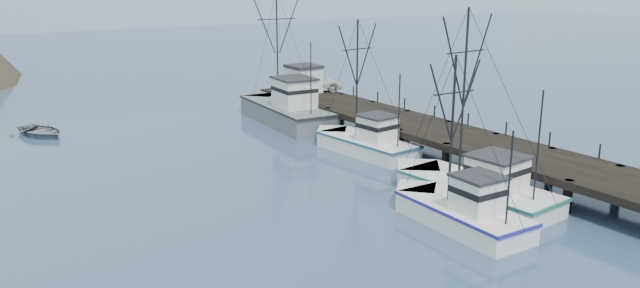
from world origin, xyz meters
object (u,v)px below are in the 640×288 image
object	(u,v)px
work_vessel	(285,110)
pier_shed	(304,78)
trawler_near	(473,188)
pier	(425,129)
pickup_truck	(314,83)
motorboat	(41,136)
trawler_mid	(459,211)
trawler_far	(364,143)

from	to	relation	value
work_vessel	pier_shed	xyz separation A→B (m)	(4.26, 3.36, 2.19)
trawler_near	work_vessel	distance (m)	25.15
pier	pickup_truck	bearing A→B (deg)	86.19
work_vessel	pickup_truck	bearing A→B (deg)	31.21
pier_shed	pickup_truck	size ratio (longest dim) A/B	0.53
trawler_near	work_vessel	bearing A→B (deg)	86.88
pickup_truck	motorboat	bearing A→B (deg)	103.57
pier	trawler_near	distance (m)	11.95
trawler_mid	trawler_far	distance (m)	15.50
trawler_far	pier_shed	size ratio (longest dim) A/B	3.35
trawler_near	trawler_far	world-z (taller)	trawler_near
pier	trawler_far	xyz separation A→B (m)	(-4.62, 1.92, -0.87)
pier	work_vessel	size ratio (longest dim) A/B	2.93
trawler_near	pickup_truck	bearing A→B (deg)	76.36
motorboat	work_vessel	bearing A→B (deg)	-38.51
work_vessel	trawler_near	bearing A→B (deg)	-93.12
trawler_near	motorboat	size ratio (longest dim) A/B	2.23
pier_shed	trawler_far	bearing A→B (deg)	-105.77
trawler_near	trawler_far	bearing A→B (deg)	84.96
trawler_mid	pier_shed	size ratio (longest dim) A/B	3.06
trawler_near	trawler_far	size ratio (longest dim) A/B	1.13
work_vessel	pier	bearing A→B (deg)	-73.49
work_vessel	pickup_truck	xyz separation A→B (m)	(5.54, 3.36, 1.61)
trawler_mid	pier_shed	bearing A→B (deg)	73.21
pier	motorboat	xyz separation A→B (m)	(-24.84, 22.03, -1.69)
trawler_mid	pickup_truck	size ratio (longest dim) A/B	1.62
pier	work_vessel	distance (m)	15.28
pickup_truck	motorboat	xyz separation A→B (m)	(-26.04, 4.03, -2.84)
trawler_mid	trawler_near	bearing A→B (deg)	32.85
trawler_near	trawler_mid	size ratio (longest dim) A/B	1.24
pier	trawler_near	xyz separation A→B (m)	(-5.71, -10.46, -0.87)
trawler_mid	pier	bearing A→B (deg)	53.84
pier	trawler_far	size ratio (longest dim) A/B	4.10
trawler_far	motorboat	size ratio (longest dim) A/B	1.97
trawler_near	pickup_truck	xyz separation A→B (m)	(6.91, 28.46, 2.02)
work_vessel	pier_shed	size ratio (longest dim) A/B	4.69
pier	work_vessel	world-z (taller)	work_vessel
motorboat	trawler_near	bearing A→B (deg)	-78.21
trawler_near	pier_shed	world-z (taller)	trawler_near
trawler_mid	pier_shed	distance (m)	32.31
pier	motorboat	bearing A→B (deg)	138.43
motorboat	pier	bearing A→B (deg)	-60.27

